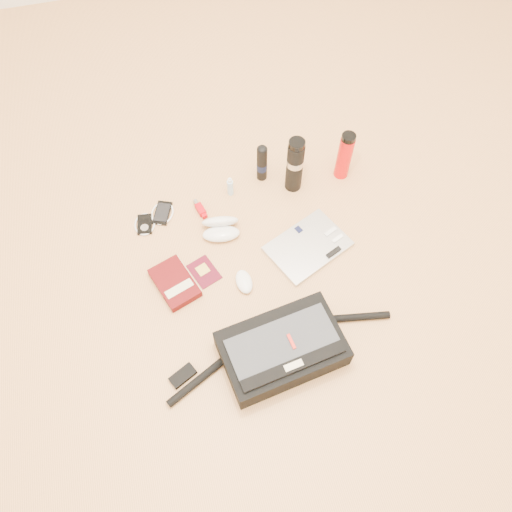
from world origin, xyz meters
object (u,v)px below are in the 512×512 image
object	(u,v)px
messenger_bag	(281,349)
thermos_red	(345,156)
book	(175,283)
thermos_black	(295,165)
laptop	(308,246)

from	to	relation	value
messenger_bag	thermos_red	distance (m)	0.85
book	thermos_black	distance (m)	0.67
messenger_bag	thermos_black	bearing A→B (deg)	62.11
messenger_bag	thermos_black	world-z (taller)	thermos_black
book	thermos_black	bearing A→B (deg)	11.99
thermos_black	thermos_red	bearing A→B (deg)	2.20
thermos_black	book	bearing A→B (deg)	-149.11
thermos_black	thermos_red	distance (m)	0.22
laptop	thermos_black	distance (m)	0.33
messenger_bag	laptop	xyz separation A→B (m)	(0.23, 0.39, -0.04)
laptop	book	world-z (taller)	book
messenger_bag	thermos_black	xyz separation A→B (m)	(0.26, 0.70, 0.08)
messenger_bag	thermos_black	size ratio (longest dim) A/B	3.14
thermos_red	messenger_bag	bearing A→B (deg)	-123.89
laptop	thermos_black	world-z (taller)	thermos_black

